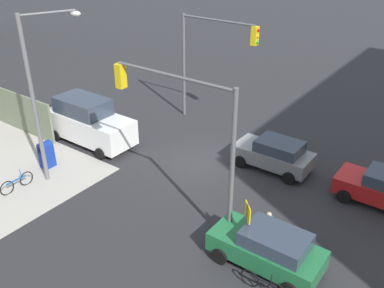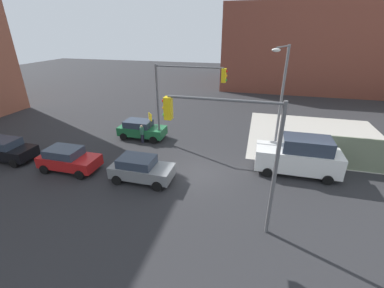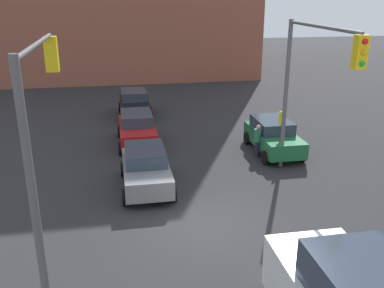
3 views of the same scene
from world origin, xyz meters
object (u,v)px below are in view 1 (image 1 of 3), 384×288
(traffic_signal_nw_corner, at_px, (184,123))
(bicycle_at_crosswalk, at_px, (263,285))
(street_lamp_corner, at_px, (40,88))
(van_white_delivery, at_px, (89,122))
(hatchback_green, at_px, (268,248))
(bicycle_leaning_on_fence, at_px, (17,183))
(traffic_signal_se_corner, at_px, (210,50))
(mailbox_blue, at_px, (46,153))
(pedestrian_crossing, at_px, (268,229))
(sedan_gray, at_px, (274,154))

(traffic_signal_nw_corner, relative_size, bicycle_at_crosswalk, 3.71)
(street_lamp_corner, height_order, van_white_delivery, street_lamp_corner)
(hatchback_green, height_order, bicycle_leaning_on_fence, hatchback_green)
(traffic_signal_se_corner, bearing_deg, bicycle_leaning_on_fence, 75.36)
(mailbox_blue, distance_m, hatchback_green, 12.53)
(street_lamp_corner, xyz_separation_m, hatchback_green, (-11.38, -0.69, -3.86))
(mailbox_blue, bearing_deg, bicycle_at_crosswalk, 175.60)
(traffic_signal_nw_corner, height_order, pedestrian_crossing, traffic_signal_nw_corner)
(traffic_signal_nw_corner, xyz_separation_m, hatchback_green, (-4.01, 0.27, -3.80))
(traffic_signal_nw_corner, distance_m, traffic_signal_se_corner, 10.23)
(hatchback_green, bearing_deg, sedan_gray, -65.30)
(traffic_signal_se_corner, height_order, sedan_gray, traffic_signal_se_corner)
(traffic_signal_nw_corner, height_order, bicycle_at_crosswalk, traffic_signal_nw_corner)
(traffic_signal_se_corner, bearing_deg, traffic_signal_nw_corner, 118.39)
(sedan_gray, distance_m, bicycle_at_crosswalk, 8.49)
(traffic_signal_nw_corner, bearing_deg, hatchback_green, 176.12)
(hatchback_green, xyz_separation_m, bicycle_at_crosswalk, (-0.48, 1.23, -0.50))
(bicycle_at_crosswalk, bearing_deg, pedestrian_crossing, -65.48)
(mailbox_blue, relative_size, hatchback_green, 0.35)
(traffic_signal_nw_corner, height_order, sedan_gray, traffic_signal_nw_corner)
(traffic_signal_nw_corner, bearing_deg, van_white_delivery, -17.02)
(hatchback_green, bearing_deg, mailbox_blue, 1.04)
(traffic_signal_se_corner, distance_m, mailbox_blue, 10.88)
(street_lamp_corner, bearing_deg, van_white_delivery, -68.42)
(traffic_signal_nw_corner, distance_m, mailbox_blue, 9.38)
(sedan_gray, relative_size, pedestrian_crossing, 2.46)
(van_white_delivery, bearing_deg, street_lamp_corner, 111.58)
(traffic_signal_nw_corner, bearing_deg, mailbox_blue, 3.36)
(bicycle_leaning_on_fence, bearing_deg, street_lamp_corner, -107.42)
(bicycle_at_crosswalk, bearing_deg, street_lamp_corner, -2.61)
(van_white_delivery, distance_m, bicycle_at_crosswalk, 13.98)
(van_white_delivery, bearing_deg, hatchback_green, 166.96)
(sedan_gray, xyz_separation_m, van_white_delivery, (9.83, 3.53, 0.44))
(sedan_gray, height_order, bicycle_leaning_on_fence, sedan_gray)
(traffic_signal_se_corner, relative_size, pedestrian_crossing, 4.03)
(traffic_signal_se_corner, xyz_separation_m, bicycle_at_crosswalk, (-9.35, 10.50, -4.27))
(traffic_signal_se_corner, bearing_deg, sedan_gray, 154.79)
(street_lamp_corner, height_order, bicycle_at_crosswalk, street_lamp_corner)
(van_white_delivery, relative_size, bicycle_at_crosswalk, 3.09)
(street_lamp_corner, relative_size, sedan_gray, 2.02)
(bicycle_leaning_on_fence, bearing_deg, sedan_gray, -135.01)
(mailbox_blue, height_order, bicycle_at_crosswalk, mailbox_blue)
(traffic_signal_se_corner, distance_m, hatchback_green, 13.37)
(mailbox_blue, bearing_deg, bicycle_leaning_on_fence, 105.28)
(mailbox_blue, height_order, sedan_gray, sedan_gray)
(sedan_gray, bearing_deg, traffic_signal_nw_corner, 80.77)
(street_lamp_corner, height_order, pedestrian_crossing, street_lamp_corner)
(traffic_signal_nw_corner, relative_size, street_lamp_corner, 0.81)
(traffic_signal_se_corner, height_order, street_lamp_corner, street_lamp_corner)
(bicycle_leaning_on_fence, bearing_deg, mailbox_blue, -74.72)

